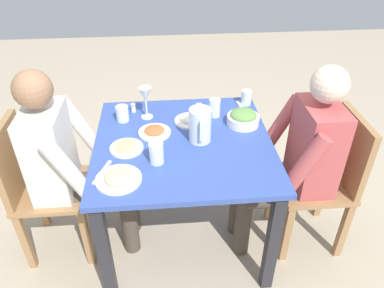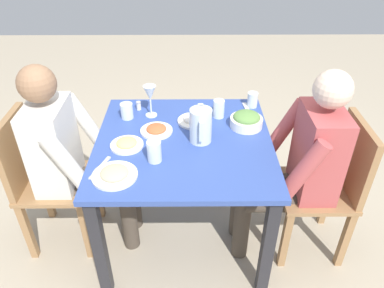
{
  "view_description": "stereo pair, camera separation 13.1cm",
  "coord_description": "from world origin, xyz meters",
  "views": [
    {
      "loc": [
        1.67,
        -0.1,
        1.84
      ],
      "look_at": [
        0.04,
        0.04,
        0.72
      ],
      "focal_mm": 34.5,
      "sensor_mm": 36.0,
      "label": 1
    },
    {
      "loc": [
        1.67,
        0.03,
        1.84
      ],
      "look_at": [
        0.04,
        0.04,
        0.72
      ],
      "focal_mm": 34.5,
      "sensor_mm": 36.0,
      "label": 2
    }
  ],
  "objects": [
    {
      "name": "water_glass_near_left",
      "position": [
        -0.26,
        0.21,
        0.77
      ],
      "size": [
        0.07,
        0.07,
        0.11
      ],
      "primitive_type": "cylinder",
      "color": "silver",
      "rests_on": "dining_table"
    },
    {
      "name": "water_pitcher",
      "position": [
        -0.0,
        0.09,
        0.81
      ],
      "size": [
        0.16,
        0.12,
        0.19
      ],
      "color": "silver",
      "rests_on": "dining_table"
    },
    {
      "name": "chair_far",
      "position": [
        0.09,
        0.83,
        0.49
      ],
      "size": [
        0.4,
        0.4,
        0.87
      ],
      "color": "#997047",
      "rests_on": "ground_plane"
    },
    {
      "name": "water_glass_far_left",
      "position": [
        0.18,
        -0.14,
        0.77
      ],
      "size": [
        0.07,
        0.07,
        0.11
      ],
      "primitive_type": "cylinder",
      "color": "silver",
      "rests_on": "dining_table"
    },
    {
      "name": "diner_far",
      "position": [
        0.09,
        0.62,
        0.64
      ],
      "size": [
        0.48,
        0.53,
        1.16
      ],
      "color": "#B24C4C",
      "rests_on": "ground_plane"
    },
    {
      "name": "salt_shaker",
      "position": [
        -0.35,
        -0.28,
        0.75
      ],
      "size": [
        0.03,
        0.03,
        0.05
      ],
      "color": "white",
      "rests_on": "dining_table"
    },
    {
      "name": "salad_bowl",
      "position": [
        -0.14,
        0.36,
        0.76
      ],
      "size": [
        0.19,
        0.19,
        0.09
      ],
      "color": "white",
      "rests_on": "dining_table"
    },
    {
      "name": "knife_near",
      "position": [
        0.24,
        -0.41,
        0.72
      ],
      "size": [
        0.18,
        0.08,
        0.01
      ],
      "primitive_type": "cube",
      "rotation": [
        0.0,
        0.0,
        -0.33
      ],
      "color": "silver",
      "rests_on": "dining_table"
    },
    {
      "name": "plate_fries",
      "position": [
        0.05,
        -0.3,
        0.73
      ],
      "size": [
        0.18,
        0.18,
        0.04
      ],
      "color": "white",
      "rests_on": "dining_table"
    },
    {
      "name": "plate_beans",
      "position": [
        0.31,
        -0.33,
        0.73
      ],
      "size": [
        0.22,
        0.22,
        0.04
      ],
      "color": "white",
      "rests_on": "dining_table"
    },
    {
      "name": "dining_table",
      "position": [
        0.0,
        0.0,
        0.61
      ],
      "size": [
        0.96,
        0.96,
        0.72
      ],
      "color": "#334C99",
      "rests_on": "ground_plane"
    },
    {
      "name": "chair_near",
      "position": [
        0.02,
        -0.83,
        0.49
      ],
      "size": [
        0.4,
        0.4,
        0.87
      ],
      "color": "#997047",
      "rests_on": "ground_plane"
    },
    {
      "name": "wine_glass",
      "position": [
        -0.27,
        -0.2,
        0.86
      ],
      "size": [
        0.08,
        0.08,
        0.2
      ],
      "color": "silver",
      "rests_on": "dining_table"
    },
    {
      "name": "water_glass_far_right",
      "position": [
        -0.25,
        -0.34,
        0.76
      ],
      "size": [
        0.07,
        0.07,
        0.09
      ],
      "primitive_type": "cylinder",
      "color": "silver",
      "rests_on": "dining_table"
    },
    {
      "name": "plate_rice_curry",
      "position": [
        -0.09,
        -0.16,
        0.73
      ],
      "size": [
        0.18,
        0.18,
        0.04
      ],
      "color": "white",
      "rests_on": "dining_table"
    },
    {
      "name": "ground_plane",
      "position": [
        0.0,
        0.0,
        0.0
      ],
      "size": [
        8.0,
        8.0,
        0.0
      ],
      "primitive_type": "plane",
      "color": "tan"
    },
    {
      "name": "fork_near",
      "position": [
        -0.34,
        0.39,
        0.72
      ],
      "size": [
        0.17,
        0.04,
        0.01
      ],
      "primitive_type": "cube",
      "rotation": [
        0.0,
        0.0,
        0.11
      ],
      "color": "silver",
      "rests_on": "dining_table"
    },
    {
      "name": "diner_near",
      "position": [
        0.02,
        -0.62,
        0.64
      ],
      "size": [
        0.48,
        0.53,
        1.16
      ],
      "color": "silver",
      "rests_on": "ground_plane"
    },
    {
      "name": "plate_yoghurt",
      "position": [
        -0.19,
        0.05,
        0.73
      ],
      "size": [
        0.19,
        0.19,
        0.05
      ],
      "color": "white",
      "rests_on": "dining_table"
    },
    {
      "name": "water_glass_by_pitcher",
      "position": [
        -0.38,
        0.43,
        0.76
      ],
      "size": [
        0.07,
        0.07,
        0.09
      ],
      "primitive_type": "cylinder",
      "color": "silver",
      "rests_on": "dining_table"
    }
  ]
}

